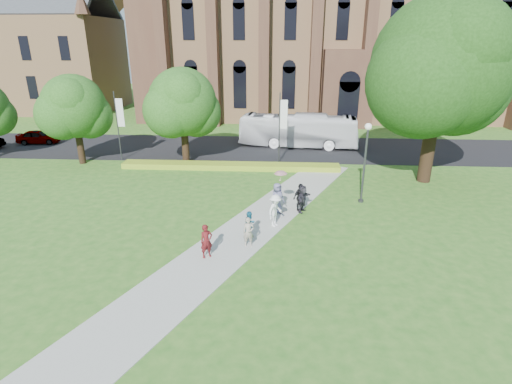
# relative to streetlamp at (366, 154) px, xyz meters

# --- Properties ---
(ground) EXTENTS (160.00, 160.00, 0.00)m
(ground) POSITION_rel_streetlamp_xyz_m (-7.50, -6.50, -3.30)
(ground) COLOR #2A611D
(ground) RESTS_ON ground
(road) EXTENTS (160.00, 10.00, 0.02)m
(road) POSITION_rel_streetlamp_xyz_m (-7.50, 13.50, -3.29)
(road) COLOR black
(road) RESTS_ON ground
(footpath) EXTENTS (15.58, 28.54, 0.04)m
(footpath) POSITION_rel_streetlamp_xyz_m (-7.50, -5.50, -3.28)
(footpath) COLOR #B2B2A8
(footpath) RESTS_ON ground
(flower_hedge) EXTENTS (18.00, 1.40, 0.45)m
(flower_hedge) POSITION_rel_streetlamp_xyz_m (-9.50, 6.70, -3.07)
(flower_hedge) COLOR #C6D129
(flower_hedge) RESTS_ON ground
(cathedral) EXTENTS (52.60, 18.25, 28.00)m
(cathedral) POSITION_rel_streetlamp_xyz_m (2.50, 33.23, 9.69)
(cathedral) COLOR brown
(cathedral) RESTS_ON ground
(building_west) EXTENTS (22.00, 14.00, 18.30)m
(building_west) POSITION_rel_streetlamp_xyz_m (-41.50, 35.50, 5.91)
(building_west) COLOR brown
(building_west) RESTS_ON ground
(streetlamp) EXTENTS (0.44, 0.44, 5.24)m
(streetlamp) POSITION_rel_streetlamp_xyz_m (0.00, 0.00, 0.00)
(streetlamp) COLOR #38383D
(streetlamp) RESTS_ON ground
(large_tree) EXTENTS (9.60, 9.60, 13.20)m
(large_tree) POSITION_rel_streetlamp_xyz_m (5.50, 4.50, 5.07)
(large_tree) COLOR #332114
(large_tree) RESTS_ON ground
(street_tree_0) EXTENTS (5.20, 5.20, 7.50)m
(street_tree_0) POSITION_rel_streetlamp_xyz_m (-22.50, 7.50, 1.58)
(street_tree_0) COLOR #332114
(street_tree_0) RESTS_ON ground
(street_tree_1) EXTENTS (5.60, 5.60, 8.05)m
(street_tree_1) POSITION_rel_streetlamp_xyz_m (-13.50, 8.00, 1.93)
(street_tree_1) COLOR #332114
(street_tree_1) RESTS_ON ground
(banner_pole_0) EXTENTS (0.70, 0.10, 6.00)m
(banner_pole_0) POSITION_rel_streetlamp_xyz_m (-5.39, 8.70, 0.09)
(banner_pole_0) COLOR #38383D
(banner_pole_0) RESTS_ON ground
(banner_pole_1) EXTENTS (0.70, 0.10, 6.00)m
(banner_pole_1) POSITION_rel_streetlamp_xyz_m (-19.39, 8.70, 0.09)
(banner_pole_1) COLOR #38383D
(banner_pole_1) RESTS_ON ground
(tour_coach) EXTENTS (11.88, 4.01, 3.24)m
(tour_coach) POSITION_rel_streetlamp_xyz_m (-3.63, 14.37, -1.65)
(tour_coach) COLOR silver
(tour_coach) RESTS_ON road
(car_0) EXTENTS (4.29, 2.21, 1.40)m
(car_0) POSITION_rel_streetlamp_xyz_m (-30.24, 14.02, -2.58)
(car_0) COLOR gray
(car_0) RESTS_ON road
(pedestrian_0) EXTENTS (0.75, 0.69, 1.72)m
(pedestrian_0) POSITION_rel_streetlamp_xyz_m (-8.90, -7.78, -2.40)
(pedestrian_0) COLOR #561316
(pedestrian_0) RESTS_ON footpath
(pedestrian_1) EXTENTS (0.89, 0.94, 1.53)m
(pedestrian_1) POSITION_rel_streetlamp_xyz_m (-6.94, -5.62, -2.49)
(pedestrian_1) COLOR #196081
(pedestrian_1) RESTS_ON footpath
(pedestrian_2) EXTENTS (1.23, 1.41, 1.89)m
(pedestrian_2) POSITION_rel_streetlamp_xyz_m (-5.62, -4.06, -2.31)
(pedestrian_2) COLOR white
(pedestrian_2) RESTS_ON footpath
(pedestrian_3) EXTENTS (1.06, 1.01, 1.77)m
(pedestrian_3) POSITION_rel_streetlamp_xyz_m (-4.13, -1.75, -2.37)
(pedestrian_3) COLOR black
(pedestrian_3) RESTS_ON footpath
(pedestrian_4) EXTENTS (1.12, 1.04, 1.92)m
(pedestrian_4) POSITION_rel_streetlamp_xyz_m (-5.53, -2.18, -2.30)
(pedestrian_4) COLOR slate
(pedestrian_4) RESTS_ON footpath
(pedestrian_5) EXTENTS (1.12, 1.67, 1.73)m
(pedestrian_5) POSITION_rel_streetlamp_xyz_m (-3.98, -1.94, -2.39)
(pedestrian_5) COLOR #2C2931
(pedestrian_5) RESTS_ON footpath
(pedestrian_6) EXTENTS (0.63, 0.47, 1.58)m
(pedestrian_6) POSITION_rel_streetlamp_xyz_m (-6.95, -6.54, -2.47)
(pedestrian_6) COLOR gray
(pedestrian_6) RESTS_ON footpath
(parasol) EXTENTS (0.95, 0.95, 0.68)m
(parasol) POSITION_rel_streetlamp_xyz_m (-5.35, -2.08, -1.00)
(parasol) COLOR #C2898F
(parasol) RESTS_ON pedestrian_4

